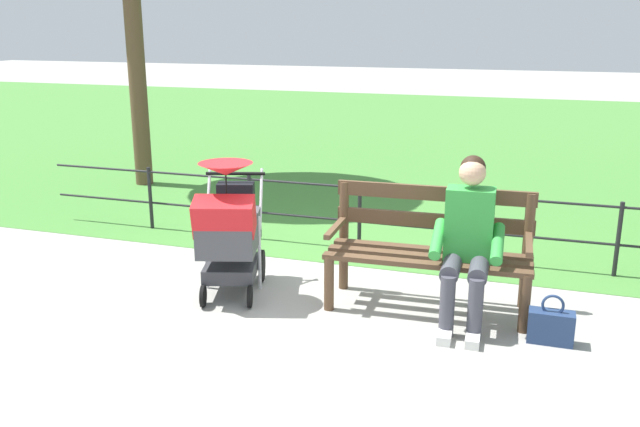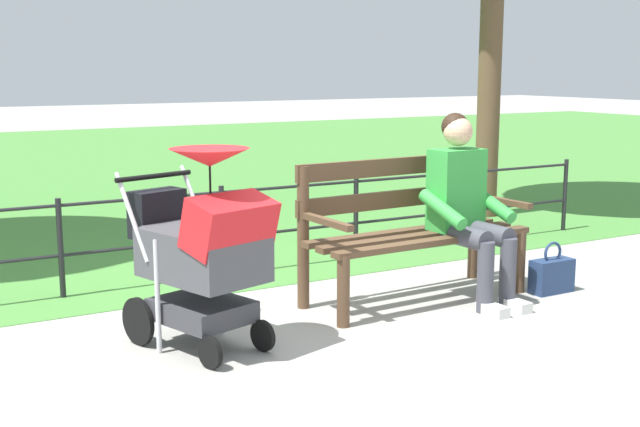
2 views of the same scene
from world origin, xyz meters
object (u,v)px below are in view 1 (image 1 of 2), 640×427
(stroller, at_px, (229,227))
(person_on_bench, at_px, (468,237))
(handbag, at_px, (551,326))
(park_bench, at_px, (430,243))

(stroller, bearing_deg, person_on_bench, -177.99)
(person_on_bench, xyz_separation_m, handbag, (-0.64, 0.19, -0.55))
(park_bench, xyz_separation_m, handbag, (-0.95, 0.41, -0.40))
(park_bench, height_order, handbag, park_bench)
(person_on_bench, height_order, stroller, person_on_bench)
(park_bench, bearing_deg, handbag, 156.79)
(stroller, height_order, handbag, stroller)
(handbag, bearing_deg, stroller, -2.63)
(park_bench, distance_m, person_on_bench, 0.41)
(park_bench, relative_size, handbag, 4.38)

